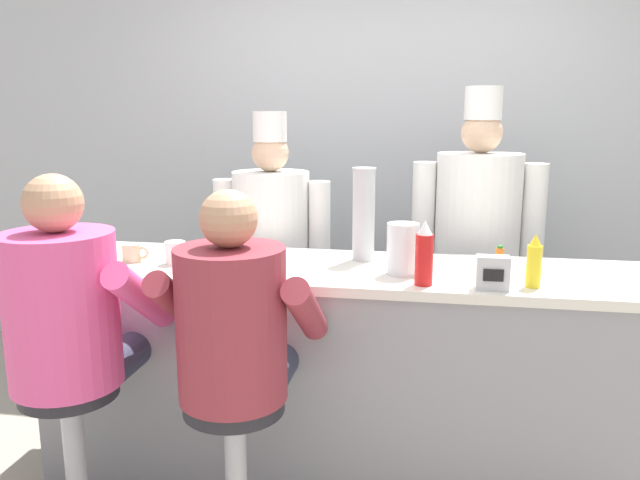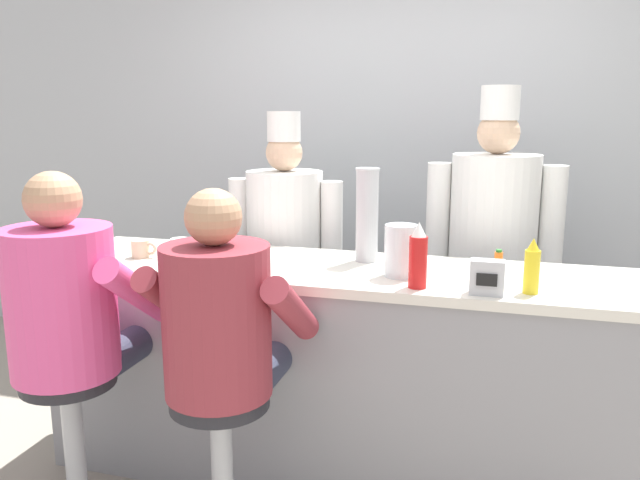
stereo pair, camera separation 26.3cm
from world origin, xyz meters
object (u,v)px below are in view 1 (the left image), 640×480
hot_sauce_bottle_orange (499,264)px  breakfast_plate (226,257)px  diner_seated_pink (69,320)px  mustard_bottle_yellow (534,262)px  ketchup_bottle_red (424,255)px  cup_stack_steel (364,214)px  diner_seated_maroon (235,336)px  cook_in_whites_near (272,250)px  napkin_dispenser_chrome (493,273)px  cook_in_whites_far (476,240)px  coffee_mug_tan (133,253)px  water_pitcher_clear (403,249)px  coffee_mug_white (177,253)px  cereal_bowl (221,267)px

hot_sauce_bottle_orange → breakfast_plate: size_ratio=0.57×
diner_seated_pink → mustard_bottle_yellow: bearing=13.9°
ketchup_bottle_red → cup_stack_steel: size_ratio=0.61×
ketchup_bottle_red → mustard_bottle_yellow: (0.41, 0.04, -0.02)m
diner_seated_maroon → cook_in_whites_near: size_ratio=0.85×
napkin_dispenser_chrome → cook_in_whites_far: bearing=89.5°
mustard_bottle_yellow → breakfast_plate: 1.30m
hot_sauce_bottle_orange → diner_seated_maroon: (-0.93, -0.49, -0.18)m
coffee_mug_tan → cook_in_whites_near: (0.46, 0.67, -0.12)m
diner_seated_pink → cook_in_whites_far: size_ratio=0.81×
cup_stack_steel → diner_seated_maroon: size_ratio=0.30×
diner_seated_pink → water_pitcher_clear: bearing=23.9°
cook_in_whites_near → coffee_mug_white: bearing=-110.7°
mustard_bottle_yellow → diner_seated_pink: diner_seated_pink is taller
cereal_bowl → coffee_mug_white: (-0.25, 0.13, 0.02)m
cereal_bowl → coffee_mug_white: bearing=152.4°
breakfast_plate → coffee_mug_tan: coffee_mug_tan is taller
napkin_dispenser_chrome → ketchup_bottle_red: bearing=175.1°
mustard_bottle_yellow → napkin_dispenser_chrome: size_ratio=1.60×
water_pitcher_clear → cereal_bowl: water_pitcher_clear is taller
mustard_bottle_yellow → diner_seated_pink: bearing=-166.1°
cup_stack_steel → napkin_dispenser_chrome: (0.53, -0.39, -0.14)m
water_pitcher_clear → napkin_dispenser_chrome: size_ratio=1.65×
diner_seated_pink → napkin_dispenser_chrome: bearing=13.0°
coffee_mug_tan → water_pitcher_clear: bearing=-0.3°
ketchup_bottle_red → water_pitcher_clear: ketchup_bottle_red is taller
coffee_mug_white → diner_seated_pink: (-0.20, -0.53, -0.14)m
mustard_bottle_yellow → water_pitcher_clear: (-0.49, 0.11, 0.01)m
mustard_bottle_yellow → breakfast_plate: mustard_bottle_yellow is taller
water_pitcher_clear → coffee_mug_tan: (-1.19, 0.01, -0.07)m
breakfast_plate → diner_seated_pink: (-0.39, -0.63, -0.11)m
hot_sauce_bottle_orange → napkin_dispenser_chrome: (-0.04, -0.14, -0.00)m
coffee_mug_white → cup_stack_steel: (0.79, 0.22, 0.16)m
breakfast_plate → cook_in_whites_near: 0.58m
cereal_bowl → coffee_mug_tan: (-0.46, 0.13, 0.01)m
diner_seated_maroon → cereal_bowl: bearing=114.4°
cup_stack_steel → water_pitcher_clear: bearing=-49.9°
water_pitcher_clear → napkin_dispenser_chrome: (0.34, -0.17, -0.04)m
diner_seated_maroon → cook_in_whites_far: cook_in_whites_far is taller
mustard_bottle_yellow → breakfast_plate: bearing=170.5°
cook_in_whites_near → diner_seated_maroon: bearing=-81.6°
cereal_bowl → napkin_dispenser_chrome: napkin_dispenser_chrome is taller
hot_sauce_bottle_orange → coffee_mug_white: bearing=178.5°
cup_stack_steel → diner_seated_pink: 1.28m
cereal_bowl → diner_seated_pink: size_ratio=0.11×
cereal_bowl → cup_stack_steel: 0.67m
ketchup_bottle_red → coffee_mug_tan: ketchup_bottle_red is taller
cereal_bowl → napkin_dispenser_chrome: 1.07m
breakfast_plate → cup_stack_steel: size_ratio=0.59×
napkin_dispenser_chrome → breakfast_plate: bearing=166.2°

